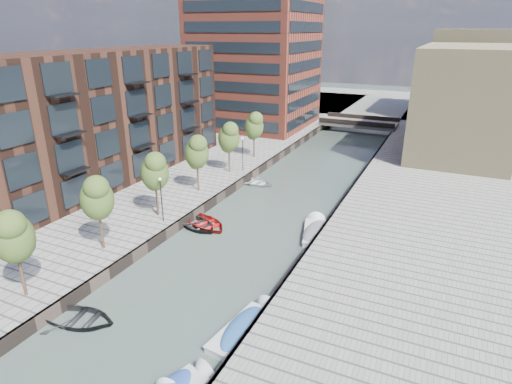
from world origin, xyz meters
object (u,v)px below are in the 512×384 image
Objects in this scene: tree_2 at (97,197)px; car at (414,138)px; tree_6 at (254,125)px; sloop_3 at (256,184)px; motorboat_4 at (315,231)px; tree_1 at (13,235)px; tree_3 at (154,170)px; motorboat_3 at (247,326)px; tree_4 at (197,151)px; sloop_0 at (80,322)px; bridge at (359,123)px; sloop_4 at (197,227)px; sloop_2 at (206,226)px; tree_5 at (229,137)px.

tree_2 reaches higher than car.
tree_6 reaches higher than sloop_3.
tree_6 is 1.03× the size of motorboat_4.
tree_1 is 28.49m from sloop_3.
sloop_3 is at bearing 137.28° from motorboat_4.
motorboat_3 is (13.97, -9.98, -5.09)m from tree_3.
tree_4 is at bearing 90.00° from tree_1.
tree_6 is 35.38m from sloop_0.
motorboat_4 reaches higher than motorboat_3.
tree_6 is at bearing -108.10° from bridge.
tree_1 is 6.77m from sloop_0.
sloop_0 is 20.50m from motorboat_4.
tree_3 is 42.54m from car.
tree_4 is at bearing 0.55° from sloop_0.
sloop_0 is at bearing -167.69° from sloop_3.
tree_1 is 1.20× the size of sloop_4.
car reaches higher than motorboat_4.
sloop_2 is (-4.33, -45.53, -1.39)m from bridge.
tree_4 reaches higher than bridge.
tree_6 is 1.33× the size of sloop_3.
tree_2 reaches higher than motorboat_4.
motorboat_3 reaches higher than sloop_3.
tree_3 is (-8.50, -47.00, 3.92)m from bridge.
car is at bearing 42.57° from tree_6.
tree_1 is at bearing -90.00° from tree_2.
tree_5 reaches higher than motorboat_4.
motorboat_3 is 14.38m from motorboat_4.
tree_2 is 21.00m from tree_5.
tree_3 is 15.30m from sloop_0.
tree_3 is 1.20× the size of sloop_4.
motorboat_4 is at bearing -50.33° from tree_6.
tree_2 is at bearing -90.00° from tree_6.
car is (14.96, 24.33, 1.69)m from sloop_3.
tree_4 is 1.20× the size of sloop_4.
sloop_4 is (-0.66, 14.69, 0.00)m from sloop_0.
motorboat_4 reaches higher than sloop_2.
tree_3 is at bearing 134.14° from sloop_2.
tree_5 is at bearing -104.44° from bridge.
sloop_4 is (3.53, -13.03, -5.31)m from tree_5.
tree_4 is 21.80m from sloop_0.
sloop_4 is at bearing 133.64° from motorboat_3.
sloop_3 is at bearing 75.18° from tree_3.
tree_4 is at bearing -90.00° from tree_6.
tree_5 is 17.53m from motorboat_4.
sloop_0 is at bearing -154.27° from sloop_4.
car is at bearing 67.59° from tree_2.
motorboat_4 is (13.76, 18.40, -5.09)m from tree_1.
tree_3 reaches higher than sloop_0.
sloop_0 is (4.19, -6.73, -5.31)m from tree_2.
sloop_3 is 25.88m from motorboat_3.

